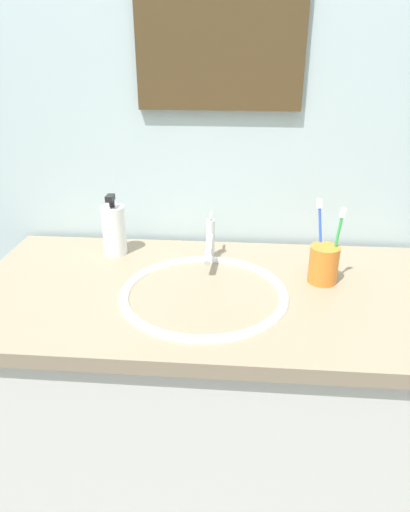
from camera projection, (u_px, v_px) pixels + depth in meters
ground_plane at (209, 512)px, 1.52m from camera, size 6.00×6.00×0.00m
tiled_wall_back at (219, 119)px, 1.33m from camera, size 2.41×0.04×2.40m
vanity_counter at (209, 415)px, 1.34m from camera, size 1.21×0.61×0.84m
sink_basin at (204, 305)px, 1.16m from camera, size 0.42×0.42×0.10m
faucet at (210, 242)px, 1.29m from camera, size 0.02×0.17×0.13m
toothbrush_cup at (324, 264)px, 1.18m from camera, size 0.07×0.07×0.10m
toothbrush_green at (337, 240)px, 1.16m from camera, size 0.03×0.01×0.19m
toothbrush_blue at (320, 234)px, 1.19m from camera, size 0.03×0.05×0.20m
soap_dispenser at (114, 230)px, 1.34m from camera, size 0.07×0.07×0.18m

